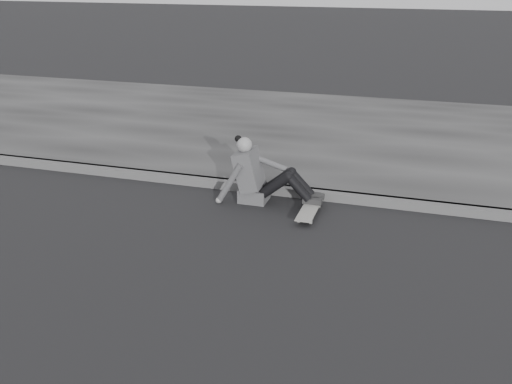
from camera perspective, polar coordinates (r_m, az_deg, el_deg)
ground at (r=5.32m, az=8.82°, el=-11.70°), size 80.00×80.00×0.00m
curb at (r=7.58m, az=11.79°, el=-0.83°), size 24.00×0.16×0.12m
sidewalk at (r=10.44m, az=13.50°, el=5.27°), size 24.00×6.00×0.12m
skateboard at (r=7.14m, az=5.36°, el=-1.78°), size 0.20×0.78×0.09m
seated_woman at (r=7.42m, az=0.28°, el=1.64°), size 1.38×0.46×0.88m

